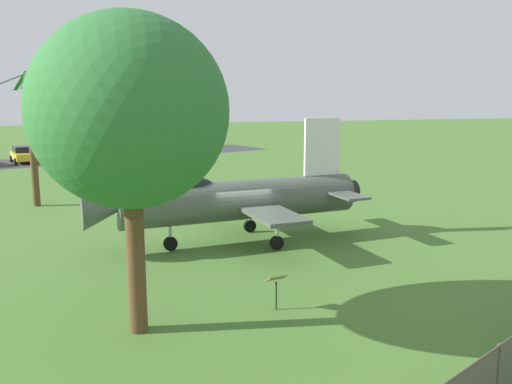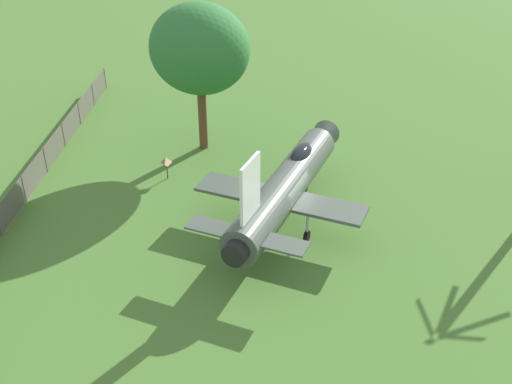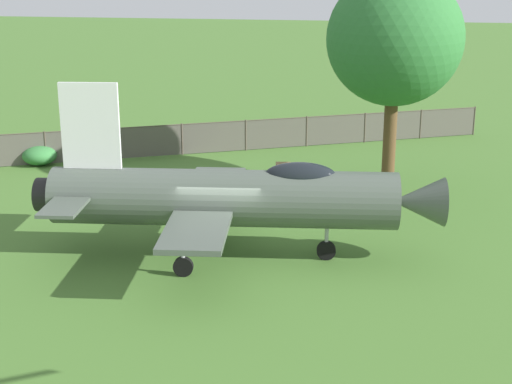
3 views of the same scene
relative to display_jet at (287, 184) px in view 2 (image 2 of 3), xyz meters
The scene contains 5 objects.
ground_plane 2.04m from the display_jet, 96.59° to the left, with size 200.00×200.00×0.00m, color #47722D.
display_jet is the anchor object (origin of this frame).
shade_tree 10.05m from the display_jet, 29.88° to the right, with size 5.84×5.22×8.71m.
perimeter_fence 13.64m from the display_jet, 29.37° to the left, with size 15.54×31.38×1.54m.
info_plaque 7.67m from the display_jet, ahead, with size 0.49×0.66×1.14m.
Camera 2 is at (-11.55, 23.04, 17.28)m, focal length 43.94 mm.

